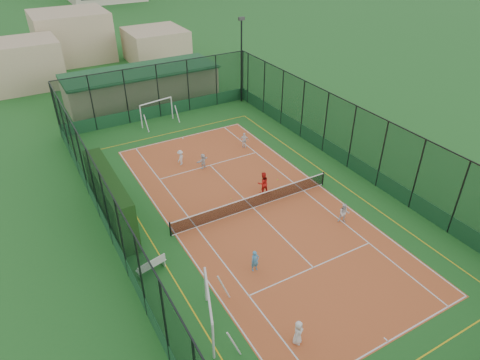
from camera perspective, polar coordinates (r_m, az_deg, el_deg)
The scene contains 18 objects.
ground at distance 28.22m, azimuth 1.76°, elevation -3.74°, with size 300.00×300.00×0.00m, color #216224.
court_slab at distance 28.22m, azimuth 1.76°, elevation -3.74°, with size 11.17×23.97×0.01m, color #C4562B.
tennis_net at distance 27.92m, azimuth 1.78°, elevation -2.86°, with size 11.67×0.12×1.06m, color black, non-canonical shape.
perimeter_fence at distance 26.83m, azimuth 1.85°, elevation 0.58°, with size 18.12×34.12×5.00m, color black, non-canonical shape.
floodlight_ne at distance 43.33m, azimuth 0.19°, elevation 15.56°, with size 0.60×0.26×8.25m, color black, non-canonical shape.
clubhouse at distance 45.66m, azimuth -12.96°, elevation 12.27°, with size 15.20×7.20×3.15m, color tan, non-canonical shape.
hedge_left at distance 27.39m, azimuth -16.90°, elevation -2.36°, with size 1.13×7.55×3.31m, color black.
white_bench at distance 23.89m, azimuth -11.78°, elevation -11.01°, with size 1.69×0.46×0.95m, color white, non-canonical shape.
futsal_goal_near at distance 20.46m, azimuth -4.14°, elevation -17.02°, with size 1.00×3.44×2.22m, color white, non-canonical shape.
futsal_goal_far at distance 40.00m, azimuth -11.03°, elevation 8.84°, with size 3.32×0.96×2.14m, color white, non-canonical shape.
child_near_left at distance 20.40m, azimuth 7.75°, elevation -19.49°, with size 0.64×0.42×1.31m, color white.
child_near_mid at distance 23.38m, azimuth 2.01°, elevation -10.73°, with size 0.47×0.31×1.29m, color #4594C5.
child_near_right at distance 27.37m, azimuth 13.70°, elevation -4.33°, with size 0.65×0.51×1.35m, color white.
child_far_left at distance 32.98m, azimuth -7.95°, elevation 2.98°, with size 0.79×0.45×1.22m, color silver.
child_far_right at distance 35.13m, azimuth 0.58°, elevation 5.32°, with size 0.77×0.32×1.31m, color white.
child_far_back at distance 32.33m, azimuth -4.95°, elevation 2.53°, with size 1.12×0.36×1.21m, color silver.
coach at distance 29.26m, azimuth 3.08°, elevation -0.39°, with size 0.79×0.61×1.62m, color red.
tennis_balls at distance 30.10m, azimuth 2.87°, elevation -1.12°, with size 4.20×1.16×0.07m.
Camera 1 is at (-12.02, -19.41, 16.60)m, focal length 32.00 mm.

